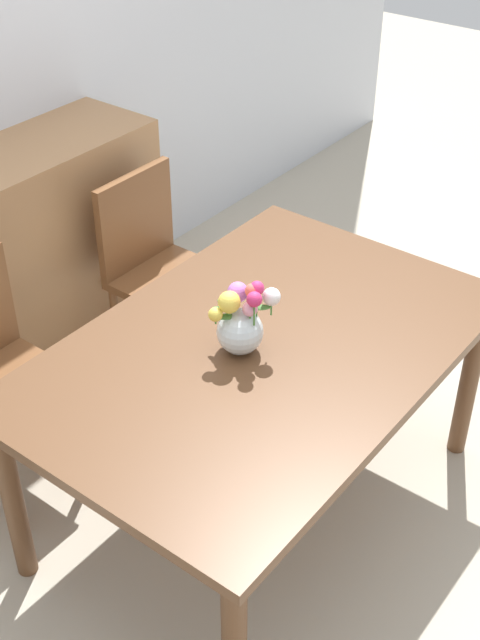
{
  "coord_description": "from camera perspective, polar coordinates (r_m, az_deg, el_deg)",
  "views": [
    {
      "loc": [
        -1.78,
        -1.28,
        2.41
      ],
      "look_at": [
        -0.07,
        0.04,
        0.87
      ],
      "focal_mm": 47.58,
      "sensor_mm": 36.0,
      "label": 1
    }
  ],
  "objects": [
    {
      "name": "flower_vase",
      "position": [
        2.66,
        0.07,
        -0.1
      ],
      "size": [
        0.2,
        0.2,
        0.26
      ],
      "color": "silver",
      "rests_on": "dining_table"
    },
    {
      "name": "chair_right",
      "position": [
        3.63,
        -5.61,
        3.9
      ],
      "size": [
        0.42,
        0.42,
        0.9
      ],
      "rotation": [
        0.0,
        0.0,
        3.14
      ],
      "color": "brown",
      "rests_on": "ground_plane"
    },
    {
      "name": "dining_table",
      "position": [
        2.8,
        1.41,
        -3.03
      ],
      "size": [
        1.62,
        1.07,
        0.75
      ],
      "color": "brown",
      "rests_on": "ground_plane"
    },
    {
      "name": "dresser",
      "position": [
        3.72,
        -14.9,
        3.27
      ],
      "size": [
        1.4,
        0.47,
        1.0
      ],
      "color": "#9E7047",
      "rests_on": "ground_plane"
    },
    {
      "name": "ground_plane",
      "position": [
        3.26,
        1.24,
        -12.23
      ],
      "size": [
        12.0,
        12.0,
        0.0
      ],
      "primitive_type": "plane",
      "color": "#B7AD99"
    }
  ]
}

